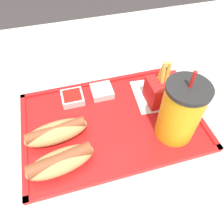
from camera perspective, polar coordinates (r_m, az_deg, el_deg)
The scene contains 10 objects.
ground_plane at distance 1.20m, azimuth -1.47°, elevation -23.01°, with size 8.00×8.00×0.00m, color #383333.
dining_table at distance 0.86m, azimuth -1.96°, elevation -16.11°, with size 1.41×0.99×0.73m.
food_tray at distance 0.53m, azimuth 0.00°, elevation -2.38°, with size 0.42×0.29×0.01m.
paper_napkin at distance 0.60m, azimuth 12.65°, elevation 4.71°, with size 0.15×0.13×0.00m.
soda_cup at distance 0.47m, azimuth 17.44°, elevation 0.07°, with size 0.09×0.09×0.18m.
hot_dog_far at distance 0.46m, azimuth -13.29°, elevation -12.44°, with size 0.15×0.08×0.04m.
hot_dog_near at distance 0.50m, azimuth -14.34°, elevation -5.08°, with size 0.15×0.07×0.04m.
fries_carton at distance 0.56m, azimuth 13.21°, elevation 5.72°, with size 0.08×0.06×0.12m.
sauce_cup_mayo at distance 0.58m, azimuth -2.66°, elevation 5.50°, with size 0.05×0.05×0.02m.
sauce_cup_ketchup at distance 0.57m, azimuth -10.27°, elevation 3.73°, with size 0.05×0.05×0.02m.
Camera 1 is at (0.07, 0.34, 1.15)m, focal length 35.00 mm.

